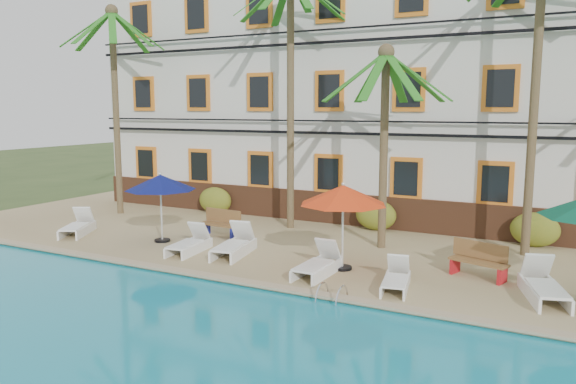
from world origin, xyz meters
The scene contains 22 objects.
ground centered at (0.00, 0.00, 0.00)m, with size 100.00×100.00×0.00m, color #384C23.
pool_deck centered at (0.00, 5.00, 0.12)m, with size 30.00×12.00×0.25m, color tan.
pool_coping centered at (0.00, -0.90, 0.28)m, with size 30.00×0.35×0.06m, color tan.
hotel_building centered at (0.00, 9.98, 5.37)m, with size 25.40×6.44×10.22m.
palm_a centered at (-10.05, 4.77, 5.63)m, with size 4.05×4.05×8.47m.
palm_b centered at (-2.40, 5.54, 6.06)m, with size 4.05×4.05×9.22m.
palm_c centered at (1.53, 4.25, 4.36)m, with size 4.05×4.05×6.30m.
palm_d centered at (5.65, 5.35, 6.07)m, with size 4.05×4.05×9.25m.
shrub_left centered at (-6.50, 6.60, 0.80)m, with size 1.50×0.90×1.10m, color #265B1A.
shrub_mid centered at (0.53, 6.60, 0.80)m, with size 1.50×0.90×1.10m, color #265B1A.
shrub_right centered at (5.81, 6.60, 0.80)m, with size 1.50×0.90×1.10m, color #265B1A.
umbrella_blue centered at (-5.14, 1.62, 2.21)m, with size 2.30×2.30×2.30m.
umbrella_red centered at (1.36, 1.39, 2.30)m, with size 2.40×2.40×2.40m.
lounger_a centered at (-8.46, 1.09, 0.54)m, with size 1.48×2.00×0.90m.
lounger_b centered at (-3.47, 0.91, 0.53)m, with size 0.87×1.89×0.86m.
lounger_c centered at (-2.08, 1.28, 0.56)m, with size 1.09×2.14×0.96m.
lounger_d centered at (1.00, 0.60, 0.54)m, with size 0.71×1.90×0.89m.
lounger_e centered at (3.17, 0.42, 0.50)m, with size 0.89×1.72×0.77m.
lounger_f centered at (6.39, 1.29, 0.56)m, with size 1.31×2.15×0.96m.
bench_left centered at (-3.83, 3.15, 0.72)m, with size 1.54×0.60×0.93m.
bench_right centered at (4.81, 2.35, 0.72)m, with size 1.57×0.90×0.93m.
pool_ladder centered at (2.08, -1.00, 0.25)m, with size 0.54×0.74×0.74m.
Camera 1 is at (6.97, -12.48, 4.62)m, focal length 35.00 mm.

